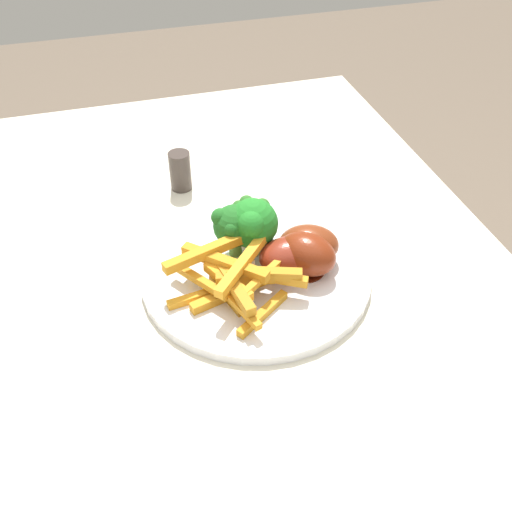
{
  "coord_description": "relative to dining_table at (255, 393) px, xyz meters",
  "views": [
    {
      "loc": [
        -0.42,
        0.12,
        1.23
      ],
      "look_at": [
        0.08,
        -0.02,
        0.78
      ],
      "focal_mm": 42.01,
      "sensor_mm": 36.0,
      "label": 1
    }
  ],
  "objects": [
    {
      "name": "broccoli_floret_back",
      "position": [
        0.11,
        -0.01,
        0.18
      ],
      "size": [
        0.05,
        0.06,
        0.07
      ],
      "color": "#73AE4A",
      "rests_on": "dinner_plate"
    },
    {
      "name": "dining_table",
      "position": [
        0.0,
        0.0,
        0.0
      ],
      "size": [
        1.14,
        0.68,
        0.75
      ],
      "color": "silver",
      "rests_on": "ground_plane"
    },
    {
      "name": "broccoli_floret_front",
      "position": [
        0.12,
        -0.03,
        0.18
      ],
      "size": [
        0.04,
        0.04,
        0.06
      ],
      "color": "#85A658",
      "rests_on": "dinner_plate"
    },
    {
      "name": "pepper_shaker",
      "position": [
        0.28,
        0.03,
        0.15
      ],
      "size": [
        0.03,
        0.03,
        0.06
      ],
      "primitive_type": "cylinder",
      "color": "#423833",
      "rests_on": "dining_table"
    },
    {
      "name": "chicken_drumstick_near",
      "position": [
        0.08,
        -0.08,
        0.15
      ],
      "size": [
        0.07,
        0.12,
        0.05
      ],
      "color": "#551D0E",
      "rests_on": "dinner_plate"
    },
    {
      "name": "dinner_plate",
      "position": [
        0.08,
        -0.02,
        0.13
      ],
      "size": [
        0.27,
        0.27,
        0.01
      ],
      "primitive_type": "cylinder",
      "color": "white",
      "rests_on": "dining_table"
    },
    {
      "name": "carrot_fries_pile",
      "position": [
        0.04,
        0.01,
        0.16
      ],
      "size": [
        0.13,
        0.16,
        0.05
      ],
      "color": "orange",
      "rests_on": "dinner_plate"
    },
    {
      "name": "broccoli_floret_middle",
      "position": [
        0.1,
        -0.03,
        0.18
      ],
      "size": [
        0.06,
        0.06,
        0.07
      ],
      "color": "#8EAA55",
      "rests_on": "dinner_plate"
    },
    {
      "name": "chicken_drumstick_extra",
      "position": [
        0.06,
        -0.07,
        0.16
      ],
      "size": [
        0.11,
        0.11,
        0.05
      ],
      "color": "#54180A",
      "rests_on": "dinner_plate"
    },
    {
      "name": "chicken_drumstick_far",
      "position": [
        0.06,
        -0.06,
        0.15
      ],
      "size": [
        0.05,
        0.12,
        0.04
      ],
      "color": "#5C1910",
      "rests_on": "dinner_plate"
    }
  ]
}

